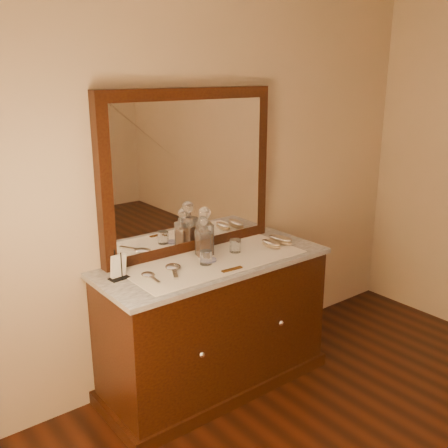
{
  "coord_description": "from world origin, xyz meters",
  "views": [
    {
      "loc": [
        -1.73,
        -0.37,
        1.95
      ],
      "look_at": [
        0.0,
        1.85,
        1.1
      ],
      "focal_mm": 41.22,
      "sensor_mm": 36.0,
      "label": 1
    }
  ],
  "objects_px": {
    "decanter_right": "(205,236)",
    "hand_mirror_inner": "(173,268)",
    "brush_far": "(281,240)",
    "hand_mirror_outer": "(149,275)",
    "napkin_rack": "(118,268)",
    "decanter_left": "(203,240)",
    "dresser_cabinet": "(214,326)",
    "comb": "(232,269)",
    "mirror_frame": "(189,172)",
    "pin_dish": "(210,260)",
    "brush_near": "(271,244)"
  },
  "relations": [
    {
      "from": "decanter_right",
      "to": "hand_mirror_inner",
      "type": "height_order",
      "value": "decanter_right"
    },
    {
      "from": "brush_far",
      "to": "hand_mirror_outer",
      "type": "bearing_deg",
      "value": 178.27
    },
    {
      "from": "napkin_rack",
      "to": "decanter_left",
      "type": "relative_size",
      "value": 0.64
    },
    {
      "from": "decanter_right",
      "to": "hand_mirror_outer",
      "type": "height_order",
      "value": "decanter_right"
    },
    {
      "from": "dresser_cabinet",
      "to": "comb",
      "type": "height_order",
      "value": "comb"
    },
    {
      "from": "decanter_left",
      "to": "hand_mirror_outer",
      "type": "height_order",
      "value": "decanter_left"
    },
    {
      "from": "mirror_frame",
      "to": "brush_far",
      "type": "relative_size",
      "value": 6.41
    },
    {
      "from": "comb",
      "to": "hand_mirror_inner",
      "type": "xyz_separation_m",
      "value": [
        -0.26,
        0.21,
        0.01
      ]
    },
    {
      "from": "dresser_cabinet",
      "to": "napkin_rack",
      "type": "bearing_deg",
      "value": 171.52
    },
    {
      "from": "pin_dish",
      "to": "decanter_left",
      "type": "height_order",
      "value": "decanter_left"
    },
    {
      "from": "brush_near",
      "to": "pin_dish",
      "type": "bearing_deg",
      "value": 174.92
    },
    {
      "from": "pin_dish",
      "to": "brush_far",
      "type": "distance_m",
      "value": 0.56
    },
    {
      "from": "pin_dish",
      "to": "napkin_rack",
      "type": "relative_size",
      "value": 0.45
    },
    {
      "from": "brush_far",
      "to": "hand_mirror_inner",
      "type": "relative_size",
      "value": 0.82
    },
    {
      "from": "decanter_left",
      "to": "decanter_right",
      "type": "distance_m",
      "value": 0.04
    },
    {
      "from": "napkin_rack",
      "to": "brush_far",
      "type": "distance_m",
      "value": 1.12
    },
    {
      "from": "brush_far",
      "to": "comb",
      "type": "bearing_deg",
      "value": -162.49
    },
    {
      "from": "decanter_left",
      "to": "brush_near",
      "type": "distance_m",
      "value": 0.47
    },
    {
      "from": "comb",
      "to": "hand_mirror_outer",
      "type": "height_order",
      "value": "hand_mirror_outer"
    },
    {
      "from": "brush_near",
      "to": "hand_mirror_inner",
      "type": "height_order",
      "value": "brush_near"
    },
    {
      "from": "comb",
      "to": "hand_mirror_outer",
      "type": "bearing_deg",
      "value": 158.01
    },
    {
      "from": "dresser_cabinet",
      "to": "decanter_left",
      "type": "distance_m",
      "value": 0.55
    },
    {
      "from": "pin_dish",
      "to": "brush_far",
      "type": "xyz_separation_m",
      "value": [
        0.56,
        -0.02,
        0.02
      ]
    },
    {
      "from": "dresser_cabinet",
      "to": "hand_mirror_outer",
      "type": "xyz_separation_m",
      "value": [
        -0.44,
        0.0,
        0.45
      ]
    },
    {
      "from": "pin_dish",
      "to": "hand_mirror_inner",
      "type": "distance_m",
      "value": 0.25
    },
    {
      "from": "mirror_frame",
      "to": "brush_near",
      "type": "xyz_separation_m",
      "value": [
        0.43,
        -0.29,
        -0.47
      ]
    },
    {
      "from": "dresser_cabinet",
      "to": "decanter_left",
      "type": "height_order",
      "value": "decanter_left"
    },
    {
      "from": "comb",
      "to": "pin_dish",
      "type": "bearing_deg",
      "value": 97.05
    },
    {
      "from": "pin_dish",
      "to": "brush_far",
      "type": "relative_size",
      "value": 0.39
    },
    {
      "from": "dresser_cabinet",
      "to": "brush_near",
      "type": "relative_size",
      "value": 8.82
    },
    {
      "from": "decanter_right",
      "to": "brush_near",
      "type": "xyz_separation_m",
      "value": [
        0.41,
        -0.16,
        -0.09
      ]
    },
    {
      "from": "comb",
      "to": "brush_far",
      "type": "distance_m",
      "value": 0.57
    },
    {
      "from": "pin_dish",
      "to": "decanter_right",
      "type": "height_order",
      "value": "decanter_right"
    },
    {
      "from": "dresser_cabinet",
      "to": "hand_mirror_inner",
      "type": "height_order",
      "value": "hand_mirror_inner"
    },
    {
      "from": "comb",
      "to": "napkin_rack",
      "type": "distance_m",
      "value": 0.64
    },
    {
      "from": "pin_dish",
      "to": "comb",
      "type": "relative_size",
      "value": 0.54
    },
    {
      "from": "decanter_left",
      "to": "hand_mirror_outer",
      "type": "xyz_separation_m",
      "value": [
        -0.43,
        -0.09,
        -0.09
      ]
    },
    {
      "from": "decanter_left",
      "to": "hand_mirror_outer",
      "type": "distance_m",
      "value": 0.45
    },
    {
      "from": "hand_mirror_outer",
      "to": "dresser_cabinet",
      "type": "bearing_deg",
      "value": -0.22
    },
    {
      "from": "hand_mirror_inner",
      "to": "dresser_cabinet",
      "type": "bearing_deg",
      "value": -2.12
    },
    {
      "from": "pin_dish",
      "to": "napkin_rack",
      "type": "bearing_deg",
      "value": 170.25
    },
    {
      "from": "decanter_left",
      "to": "hand_mirror_outer",
      "type": "bearing_deg",
      "value": -167.87
    },
    {
      "from": "dresser_cabinet",
      "to": "hand_mirror_outer",
      "type": "height_order",
      "value": "hand_mirror_outer"
    },
    {
      "from": "decanter_left",
      "to": "brush_near",
      "type": "xyz_separation_m",
      "value": [
        0.44,
        -0.14,
        -0.08
      ]
    },
    {
      "from": "pin_dish",
      "to": "decanter_left",
      "type": "distance_m",
      "value": 0.14
    },
    {
      "from": "dresser_cabinet",
      "to": "decanter_left",
      "type": "bearing_deg",
      "value": 96.39
    },
    {
      "from": "mirror_frame",
      "to": "decanter_right",
      "type": "bearing_deg",
      "value": -82.25
    },
    {
      "from": "brush_far",
      "to": "hand_mirror_outer",
      "type": "distance_m",
      "value": 0.97
    },
    {
      "from": "decanter_left",
      "to": "napkin_rack",
      "type": "bearing_deg",
      "value": -179.22
    },
    {
      "from": "decanter_right",
      "to": "napkin_rack",
      "type": "bearing_deg",
      "value": -177.34
    }
  ]
}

